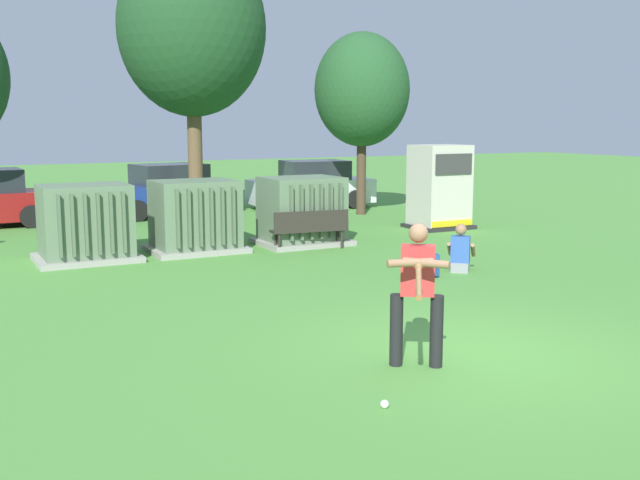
# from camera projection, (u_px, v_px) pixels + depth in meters

# --- Properties ---
(ground_plane) EXTENTS (96.00, 96.00, 0.00)m
(ground_plane) POSITION_uv_depth(u_px,v_px,m) (473.00, 352.00, 9.59)
(ground_plane) COLOR #51933D
(transformer_west) EXTENTS (2.10, 1.70, 1.62)m
(transformer_west) POSITION_uv_depth(u_px,v_px,m) (85.00, 224.00, 15.85)
(transformer_west) COLOR #9E9B93
(transformer_west) RESTS_ON ground
(transformer_mid_west) EXTENTS (2.10, 1.70, 1.62)m
(transformer_mid_west) POSITION_uv_depth(u_px,v_px,m) (195.00, 217.00, 16.98)
(transformer_mid_west) COLOR #9E9B93
(transformer_mid_west) RESTS_ON ground
(transformer_mid_east) EXTENTS (2.10, 1.70, 1.62)m
(transformer_mid_east) POSITION_uv_depth(u_px,v_px,m) (302.00, 212.00, 17.99)
(transformer_mid_east) COLOR #9E9B93
(transformer_mid_east) RESTS_ON ground
(generator_enclosure) EXTENTS (1.60, 1.40, 2.30)m
(generator_enclosure) POSITION_uv_depth(u_px,v_px,m) (439.00, 187.00, 20.70)
(generator_enclosure) COLOR #262626
(generator_enclosure) RESTS_ON ground
(park_bench) EXTENTS (1.83, 0.61, 0.92)m
(park_bench) POSITION_uv_depth(u_px,v_px,m) (310.00, 227.00, 17.21)
(park_bench) COLOR #2D2823
(park_bench) RESTS_ON ground
(batter) EXTENTS (1.14, 1.45, 1.74)m
(batter) POSITION_uv_depth(u_px,v_px,m) (417.00, 288.00, 8.86)
(batter) COLOR black
(batter) RESTS_ON ground
(sports_ball) EXTENTS (0.09, 0.09, 0.09)m
(sports_ball) POSITION_uv_depth(u_px,v_px,m) (385.00, 404.00, 7.72)
(sports_ball) COLOR white
(sports_ball) RESTS_ON ground
(seated_spectator) EXTENTS (0.73, 0.75, 0.96)m
(seated_spectator) POSITION_uv_depth(u_px,v_px,m) (461.00, 253.00, 14.76)
(seated_spectator) COLOR gray
(seated_spectator) RESTS_ON ground
(backpack) EXTENTS (0.35, 0.30, 0.44)m
(backpack) POSITION_uv_depth(u_px,v_px,m) (430.00, 266.00, 14.23)
(backpack) COLOR #264C8C
(backpack) RESTS_ON ground
(tree_center_left) EXTENTS (4.24, 4.24, 8.10)m
(tree_center_left) POSITION_uv_depth(u_px,v_px,m) (192.00, 29.00, 21.43)
(tree_center_left) COLOR brown
(tree_center_left) RESTS_ON ground
(tree_center_right) EXTENTS (2.97, 2.97, 5.68)m
(tree_center_right) POSITION_uv_depth(u_px,v_px,m) (362.00, 90.00, 23.36)
(tree_center_right) COLOR #4C3828
(tree_center_right) RESTS_ON ground
(parked_car_left_of_center) EXTENTS (4.40, 2.37, 1.62)m
(parked_car_left_of_center) POSITION_uv_depth(u_px,v_px,m) (166.00, 192.00, 23.55)
(parked_car_left_of_center) COLOR navy
(parked_car_left_of_center) RESTS_ON ground
(parked_car_right_of_center) EXTENTS (4.34, 2.21, 1.62)m
(parked_car_right_of_center) POSITION_uv_depth(u_px,v_px,m) (312.00, 186.00, 25.70)
(parked_car_right_of_center) COLOR silver
(parked_car_right_of_center) RESTS_ON ground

